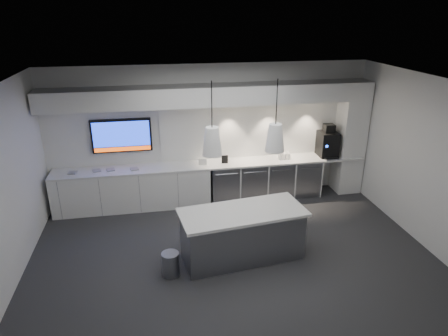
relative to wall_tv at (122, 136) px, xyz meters
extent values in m
plane|color=#2E2E31|center=(1.90, -2.45, -1.56)|extent=(7.00, 7.00, 0.00)
plane|color=black|center=(1.90, -2.45, 1.44)|extent=(7.00, 7.00, 0.00)
plane|color=white|center=(1.90, 0.05, -0.06)|extent=(7.00, 0.00, 7.00)
plane|color=white|center=(1.90, -4.95, -0.06)|extent=(7.00, 0.00, 7.00)
plane|color=white|center=(-1.60, -2.45, -0.06)|extent=(0.00, 7.00, 7.00)
plane|color=white|center=(5.40, -2.45, -0.06)|extent=(0.00, 7.00, 7.00)
cube|color=white|center=(1.90, -0.27, -0.68)|extent=(6.80, 0.65, 0.04)
cube|color=white|center=(0.15, -0.27, -1.13)|extent=(3.30, 0.63, 0.86)
cube|color=gray|center=(2.15, -0.27, -1.13)|extent=(0.60, 0.61, 0.85)
cube|color=gray|center=(2.78, -0.27, -1.13)|extent=(0.60, 0.61, 0.85)
cube|color=gray|center=(3.41, -0.27, -1.13)|extent=(0.60, 0.61, 0.85)
cube|color=gray|center=(4.04, -0.27, -1.13)|extent=(0.60, 0.61, 0.85)
cube|color=white|center=(3.10, 0.03, -0.01)|extent=(4.60, 0.03, 1.30)
cube|color=white|center=(1.90, -0.25, 0.84)|extent=(6.90, 0.60, 0.40)
cube|color=white|center=(5.10, -0.25, -0.26)|extent=(0.55, 0.55, 2.60)
cube|color=black|center=(0.00, 0.00, 0.00)|extent=(1.25, 0.06, 0.72)
cube|color=#1632CF|center=(0.00, -0.03, 0.04)|extent=(1.17, 0.00, 0.54)
cube|color=#EC4E0D|center=(0.00, -0.03, -0.29)|extent=(1.17, 0.00, 0.09)
cube|color=gray|center=(2.05, -2.55, -1.14)|extent=(2.10, 1.05, 0.84)
cube|color=white|center=(2.05, -2.55, -0.69)|extent=(2.21, 1.17, 0.05)
cylinder|color=gray|center=(0.80, -2.84, -1.36)|extent=(0.35, 0.35, 0.40)
cube|color=black|center=(4.56, -0.24, -0.38)|extent=(0.42, 0.47, 0.56)
cube|color=black|center=(4.56, -0.24, -0.01)|extent=(0.23, 0.23, 0.18)
cube|color=gray|center=(4.56, -0.49, -0.64)|extent=(0.31, 0.21, 0.03)
cube|color=black|center=(2.16, -0.31, -0.57)|extent=(0.14, 0.02, 0.18)
cube|color=white|center=(1.67, -0.32, -0.59)|extent=(0.18, 0.04, 0.14)
cube|color=#9D9D9D|center=(-1.03, -0.31, -0.65)|extent=(0.18, 0.18, 0.02)
cube|color=#9D9D9D|center=(-0.55, -0.28, -0.65)|extent=(0.20, 0.20, 0.02)
cube|color=#9D9D9D|center=(-0.27, -0.28, -0.65)|extent=(0.19, 0.19, 0.02)
cube|color=#9D9D9D|center=(0.22, -0.33, -0.65)|extent=(0.19, 0.19, 0.02)
cone|color=white|center=(1.55, -2.55, 0.59)|extent=(0.31, 0.31, 0.45)
cylinder|color=black|center=(1.55, -2.55, 1.16)|extent=(0.02, 0.02, 0.70)
cone|color=white|center=(2.55, -2.55, 0.59)|extent=(0.31, 0.31, 0.45)
cylinder|color=black|center=(2.55, -2.55, 1.16)|extent=(0.02, 0.02, 0.70)
camera|label=1|loc=(0.66, -8.33, 2.47)|focal=32.00mm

